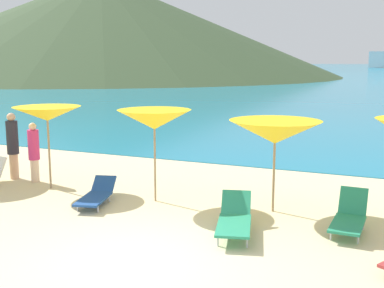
# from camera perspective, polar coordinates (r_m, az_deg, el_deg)

# --- Properties ---
(ground_plane) EXTENTS (50.00, 100.00, 0.30)m
(ground_plane) POSITION_cam_1_polar(r_m,az_deg,el_deg) (17.62, 9.77, -1.80)
(ground_plane) COLOR beige
(headland_hill) EXTENTS (100.57, 100.57, 21.00)m
(headland_hill) POSITION_cam_1_polar(r_m,az_deg,el_deg) (108.49, -10.56, 13.46)
(headland_hill) COLOR #384C2D
(headland_hill) RESTS_ON ground_plane
(umbrella_2) EXTENTS (1.84, 1.84, 2.18)m
(umbrella_2) POSITION_cam_1_polar(r_m,az_deg,el_deg) (13.11, -16.71, 3.42)
(umbrella_2) COLOR #9E7F59
(umbrella_2) RESTS_ON ground_plane
(umbrella_3) EXTENTS (1.92, 1.92, 2.22)m
(umbrella_3) POSITION_cam_1_polar(r_m,az_deg,el_deg) (11.42, -4.46, 2.88)
(umbrella_3) COLOR #9E7F59
(umbrella_3) RESTS_ON ground_plane
(umbrella_4) EXTENTS (2.24, 2.24, 2.07)m
(umbrella_4) POSITION_cam_1_polar(r_m,az_deg,el_deg) (10.77, 9.76, 1.39)
(umbrella_4) COLOR #9E7F59
(umbrella_4) RESTS_ON ground_plane
(lounge_chair_1) EXTENTS (0.94, 1.67, 0.52)m
(lounge_chair_1) POSITION_cam_1_polar(r_m,az_deg,el_deg) (11.70, -11.21, -5.87)
(lounge_chair_1) COLOR #1E478C
(lounge_chair_1) RESTS_ON ground_plane
(lounge_chair_5) EXTENTS (1.05, 1.84, 0.67)m
(lounge_chair_5) POSITION_cam_1_polar(r_m,az_deg,el_deg) (9.58, 5.04, -8.75)
(lounge_chair_5) COLOR #268C66
(lounge_chair_5) RESTS_ON ground_plane
(lounge_chair_6) EXTENTS (0.62, 1.52, 0.77)m
(lounge_chair_6) POSITION_cam_1_polar(r_m,az_deg,el_deg) (10.16, 18.06, -8.15)
(lounge_chair_6) COLOR #268C66
(lounge_chair_6) RESTS_ON ground_plane
(beachgoer_2) EXTENTS (0.33, 0.33, 1.90)m
(beachgoer_2) POSITION_cam_1_polar(r_m,az_deg,el_deg) (14.65, -20.39, 0.03)
(beachgoer_2) COLOR #DBAA84
(beachgoer_2) RESTS_ON ground_plane
(beachgoer_4) EXTENTS (0.30, 0.30, 1.67)m
(beachgoer_4) POSITION_cam_1_polar(r_m,az_deg,el_deg) (14.09, -18.15, -0.76)
(beachgoer_4) COLOR beige
(beachgoer_4) RESTS_ON ground_plane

